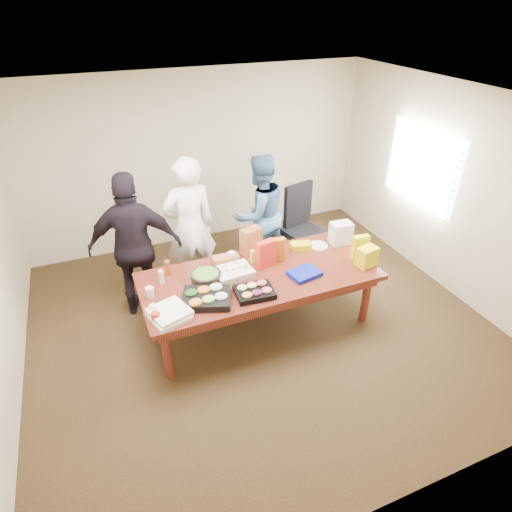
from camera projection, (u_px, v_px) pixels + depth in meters
name	position (u px, v px, depth m)	size (l,w,h in m)	color
floor	(259.00, 323.00, 5.47)	(5.50, 5.00, 0.02)	#47301E
ceiling	(261.00, 103.00, 4.04)	(5.50, 5.00, 0.02)	white
wall_back	(198.00, 160.00, 6.72)	(5.50, 0.04, 2.70)	beige
wall_front	(408.00, 398.00, 2.79)	(5.50, 0.04, 2.70)	beige
wall_right	(452.00, 192.00, 5.64)	(0.04, 5.00, 2.70)	beige
window_panel	(421.00, 167.00, 6.03)	(0.03, 1.40, 1.10)	white
window_blinds	(419.00, 167.00, 6.01)	(0.04, 1.36, 1.00)	beige
conference_table	(259.00, 299.00, 5.27)	(2.80, 1.20, 0.75)	#4C1C0F
office_chair	(304.00, 230.00, 6.35)	(0.60, 0.60, 1.18)	black
person_center	(190.00, 228.00, 5.61)	(0.70, 0.46, 1.93)	white
person_right	(259.00, 214.00, 6.14)	(0.86, 0.67, 1.76)	teal
person_left	(135.00, 247.00, 5.22)	(1.12, 0.47, 1.91)	black
veggie_tray	(206.00, 298.00, 4.61)	(0.51, 0.40, 0.08)	black
fruit_tray	(254.00, 292.00, 4.72)	(0.42, 0.33, 0.06)	black
sheet_cake	(233.00, 272.00, 5.04)	(0.44, 0.33, 0.08)	silver
salad_bowl	(206.00, 277.00, 4.92)	(0.35, 0.35, 0.11)	black
chip_bag_blue	(305.00, 273.00, 5.04)	(0.35, 0.26, 0.05)	#0B1699
chip_bag_red	(266.00, 254.00, 5.13)	(0.24, 0.10, 0.35)	red
chip_bag_yellow	(360.00, 247.00, 5.31)	(0.21, 0.08, 0.31)	#D9DC08
chip_bag_orange	(277.00, 250.00, 5.26)	(0.20, 0.09, 0.30)	#C45F15
mayo_jar	(232.00, 257.00, 5.28)	(0.08, 0.08, 0.13)	white
mustard_bottle	(252.00, 256.00, 5.26)	(0.06, 0.06, 0.16)	yellow
dressing_bottle	(168.00, 268.00, 5.02)	(0.06, 0.06, 0.19)	brown
ranch_bottle	(162.00, 277.00, 4.87)	(0.06, 0.06, 0.17)	beige
banana_bunch	(301.00, 246.00, 5.55)	(0.26, 0.15, 0.09)	#D5CB0F
bread_loaf	(225.00, 260.00, 5.21)	(0.32, 0.14, 0.13)	olive
kraft_bag	(251.00, 241.00, 5.41)	(0.26, 0.15, 0.34)	brown
red_cup	(156.00, 317.00, 4.31)	(0.09, 0.09, 0.12)	#B9290E
clear_cup_a	(153.00, 309.00, 4.43)	(0.08, 0.08, 0.11)	silver
clear_cup_b	(150.00, 292.00, 4.67)	(0.09, 0.09, 0.12)	silver
pizza_box_lower	(169.00, 316.00, 4.39)	(0.37, 0.37, 0.04)	silver
pizza_box_upper	(169.00, 312.00, 4.38)	(0.37, 0.37, 0.04)	white
plate_a	(318.00, 246.00, 5.63)	(0.26, 0.26, 0.01)	white
plate_b	(302.00, 246.00, 5.61)	(0.24, 0.24, 0.02)	white
dip_bowl_a	(260.00, 252.00, 5.46)	(0.13, 0.13, 0.05)	white
dip_bowl_b	(220.00, 264.00, 5.20)	(0.16, 0.16, 0.06)	silver
grocery_bag_white	(341.00, 233.00, 5.63)	(0.27, 0.19, 0.29)	silver
grocery_bag_yellow	(367.00, 257.00, 5.18)	(0.24, 0.17, 0.24)	yellow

